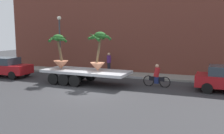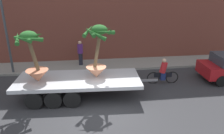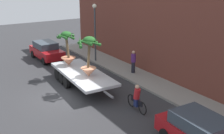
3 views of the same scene
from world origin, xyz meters
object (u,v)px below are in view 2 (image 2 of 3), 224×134
(cyclist, at_px, (163,72))
(street_lamp, at_px, (5,24))
(potted_palm_rear, at_px, (34,60))
(potted_palm_middle, at_px, (97,52))
(flatbed_trailer, at_px, (73,82))
(pedestrian_near_gate, at_px, (80,52))

(cyclist, xyz_separation_m, street_lamp, (-9.01, 2.48, 2.56))
(potted_palm_rear, distance_m, potted_palm_middle, 2.98)
(potted_palm_middle, relative_size, cyclist, 1.44)
(flatbed_trailer, relative_size, potted_palm_middle, 2.72)
(pedestrian_near_gate, bearing_deg, cyclist, -35.10)
(flatbed_trailer, bearing_deg, potted_palm_rear, -174.99)
(cyclist, distance_m, pedestrian_near_gate, 5.79)
(potted_palm_middle, bearing_deg, potted_palm_rear, -177.51)
(cyclist, distance_m, street_lamp, 9.69)
(potted_palm_middle, xyz_separation_m, street_lamp, (-5.23, 3.42, 0.94))
(flatbed_trailer, bearing_deg, cyclist, 10.35)
(street_lamp, bearing_deg, pedestrian_near_gate, 11.12)
(potted_palm_middle, relative_size, street_lamp, 0.55)
(potted_palm_rear, height_order, cyclist, potted_palm_rear)
(potted_palm_middle, relative_size, pedestrian_near_gate, 1.55)
(potted_palm_middle, distance_m, street_lamp, 6.32)
(flatbed_trailer, relative_size, pedestrian_near_gate, 4.20)
(cyclist, xyz_separation_m, pedestrian_near_gate, (-4.73, 3.32, 0.37))
(flatbed_trailer, xyz_separation_m, street_lamp, (-3.99, 3.40, 2.46))
(flatbed_trailer, bearing_deg, street_lamp, 139.59)
(potted_palm_rear, xyz_separation_m, cyclist, (6.75, 1.07, -1.43))
(potted_palm_middle, height_order, cyclist, potted_palm_middle)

